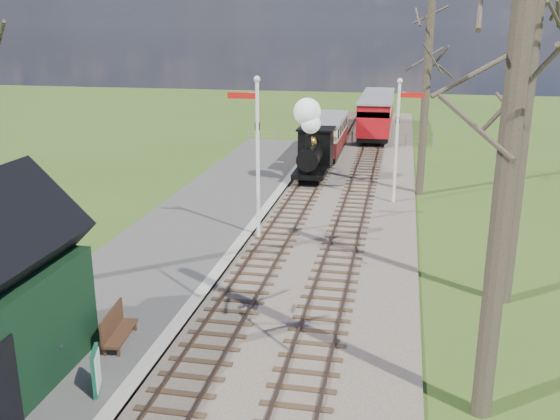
{
  "coord_description": "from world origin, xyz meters",
  "views": [
    {
      "loc": [
        4.51,
        -6.15,
        8.03
      ],
      "look_at": [
        0.37,
        14.82,
        1.6
      ],
      "focal_mm": 40.0,
      "sensor_mm": 36.0,
      "label": 1
    }
  ],
  "objects": [
    {
      "name": "platform",
      "position": [
        -3.5,
        14.0,
        0.1
      ],
      "size": [
        5.0,
        44.0,
        0.2
      ],
      "primitive_type": "cube",
      "color": "#474442",
      "rests_on": "ground"
    },
    {
      "name": "person",
      "position": [
        -2.94,
        5.25,
        0.91
      ],
      "size": [
        0.45,
        0.58,
        1.42
      ],
      "primitive_type": "imported",
      "rotation": [
        0.0,
        0.0,
        1.35
      ],
      "color": "black",
      "rests_on": "platform"
    },
    {
      "name": "ballast_bed",
      "position": [
        1.3,
        22.0,
        0.05
      ],
      "size": [
        8.0,
        60.0,
        0.1
      ],
      "primitive_type": "cube",
      "color": "brown",
      "rests_on": "ground"
    },
    {
      "name": "semaphore_near",
      "position": [
        -0.77,
        16.0,
        3.62
      ],
      "size": [
        1.22,
        0.24,
        6.22
      ],
      "color": "silver",
      "rests_on": "ground"
    },
    {
      "name": "sign_board",
      "position": [
        -1.79,
        4.91,
        0.71
      ],
      "size": [
        0.31,
        0.69,
        1.03
      ],
      "color": "#104C33",
      "rests_on": "platform"
    },
    {
      "name": "semaphore_far",
      "position": [
        4.37,
        22.0,
        3.35
      ],
      "size": [
        1.22,
        0.24,
        5.72
      ],
      "color": "silver",
      "rests_on": "ground"
    },
    {
      "name": "coach",
      "position": [
        0.0,
        31.56,
        1.47
      ],
      "size": [
        2.02,
        6.94,
        2.13
      ],
      "color": "black",
      "rests_on": "ground"
    },
    {
      "name": "coping_strip",
      "position": [
        -1.2,
        14.0,
        0.1
      ],
      "size": [
        0.4,
        44.0,
        0.21
      ],
      "primitive_type": "cube",
      "color": "#B2AD9E",
      "rests_on": "ground"
    },
    {
      "name": "fence_line",
      "position": [
        0.3,
        36.0,
        0.55
      ],
      "size": [
        12.6,
        0.08,
        1.0
      ],
      "color": "slate",
      "rests_on": "ground"
    },
    {
      "name": "bare_trees",
      "position": [
        1.33,
        10.1,
        5.21
      ],
      "size": [
        15.51,
        22.39,
        12.0
      ],
      "color": "#382D23",
      "rests_on": "ground"
    },
    {
      "name": "red_carriage_b",
      "position": [
        2.6,
        43.15,
        1.64
      ],
      "size": [
        2.28,
        5.65,
        2.4
      ],
      "color": "black",
      "rests_on": "ground"
    },
    {
      "name": "track_near",
      "position": [
        0.0,
        22.0,
        0.1
      ],
      "size": [
        1.6,
        60.0,
        0.15
      ],
      "color": "brown",
      "rests_on": "ground"
    },
    {
      "name": "distant_hills",
      "position": [
        1.4,
        64.38,
        -16.21
      ],
      "size": [
        114.4,
        48.0,
        22.02
      ],
      "color": "#385B23",
      "rests_on": "ground"
    },
    {
      "name": "track_far",
      "position": [
        2.6,
        22.0,
        0.1
      ],
      "size": [
        1.6,
        60.0,
        0.15
      ],
      "color": "brown",
      "rests_on": "ground"
    },
    {
      "name": "locomotive",
      "position": [
        -0.01,
        25.5,
        2.01
      ],
      "size": [
        1.73,
        4.05,
        4.34
      ],
      "color": "black",
      "rests_on": "ground"
    },
    {
      "name": "bench",
      "position": [
        -2.35,
        7.05,
        0.62
      ],
      "size": [
        0.63,
        1.61,
        0.9
      ],
      "color": "#422817",
      "rests_on": "platform"
    },
    {
      "name": "red_carriage_a",
      "position": [
        2.6,
        37.65,
        1.64
      ],
      "size": [
        2.28,
        5.65,
        2.4
      ],
      "color": "black",
      "rests_on": "ground"
    }
  ]
}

